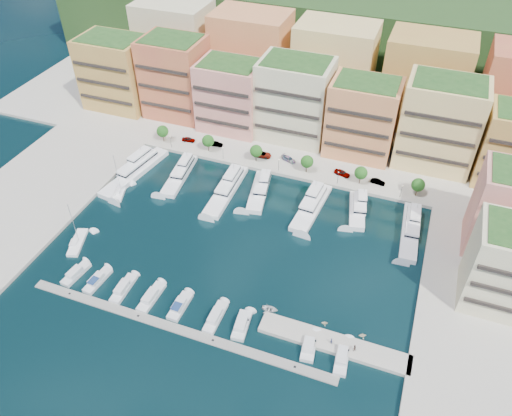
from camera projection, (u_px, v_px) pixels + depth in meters
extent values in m
plane|color=black|center=(240.00, 241.00, 127.98)|extent=(400.00, 400.00, 0.00)
cube|color=#9E998E|center=(307.00, 124.00, 172.19)|extent=(220.00, 64.00, 2.00)
cube|color=#9E998E|center=(496.00, 337.00, 105.76)|extent=(34.00, 76.00, 2.00)
cube|color=#9E998E|center=(23.00, 205.00, 138.78)|extent=(34.00, 76.00, 2.00)
cube|color=#1A3214|center=(339.00, 67.00, 206.43)|extent=(240.00, 40.00, 58.00)
cube|color=gray|center=(175.00, 329.00, 107.38)|extent=(72.00, 2.20, 0.35)
cube|color=#9E998E|center=(333.00, 345.00, 104.30)|extent=(32.00, 5.00, 2.00)
cube|color=#BA9444|center=(116.00, 73.00, 172.78)|extent=(22.00, 16.00, 24.00)
cube|color=black|center=(103.00, 83.00, 166.90)|extent=(20.24, 0.50, 0.90)
cube|color=#1E471C|center=(109.00, 38.00, 164.74)|extent=(19.36, 14.08, 0.80)
cube|color=#B84E3D|center=(175.00, 78.00, 167.70)|extent=(20.00, 16.00, 26.00)
cube|color=black|center=(163.00, 89.00, 161.82)|extent=(18.40, 0.50, 0.90)
cube|color=#1E471C|center=(171.00, 39.00, 159.01)|extent=(17.60, 14.08, 0.80)
cube|color=#EC9483|center=(231.00, 97.00, 161.98)|extent=(20.00, 15.00, 22.00)
cube|color=black|center=(221.00, 108.00, 156.45)|extent=(18.40, 0.50, 0.90)
cube|color=#1E471C|center=(229.00, 63.00, 154.59)|extent=(17.60, 13.20, 0.80)
cube|color=beige|center=(294.00, 101.00, 156.84)|extent=(22.00, 16.00, 25.00)
cube|color=black|center=(286.00, 113.00, 150.96)|extent=(20.24, 0.50, 0.90)
cube|color=#1E471C|center=(297.00, 62.00, 148.48)|extent=(19.36, 14.08, 0.80)
cube|color=#E08954|center=(362.00, 119.00, 150.20)|extent=(20.00, 15.00, 23.00)
cube|color=black|center=(357.00, 132.00, 144.68)|extent=(18.40, 0.50, 0.90)
cube|color=#1E471C|center=(368.00, 82.00, 142.49)|extent=(17.60, 13.20, 0.80)
cube|color=#E7CD7A|center=(439.00, 125.00, 144.80)|extent=(22.00, 16.00, 26.00)
cube|color=black|center=(437.00, 139.00, 138.92)|extent=(20.24, 0.50, 0.90)
cube|color=#1E471C|center=(451.00, 82.00, 136.11)|extent=(19.36, 14.08, 0.80)
cube|color=beige|center=(176.00, 44.00, 185.03)|extent=(26.00, 18.00, 30.00)
cube|color=#E08954|center=(251.00, 55.00, 177.04)|extent=(26.00, 18.00, 30.00)
cube|color=#E7CD7A|center=(334.00, 68.00, 169.05)|extent=(26.00, 18.00, 30.00)
cube|color=#BA9444|center=(424.00, 82.00, 161.06)|extent=(26.00, 18.00, 30.00)
cylinder|color=#473323|center=(163.00, 137.00, 160.90)|extent=(0.24, 0.24, 3.00)
sphere|color=#1A4714|center=(163.00, 131.00, 159.44)|extent=(3.80, 3.80, 3.80)
cylinder|color=#473323|center=(208.00, 147.00, 156.64)|extent=(0.24, 0.24, 3.00)
sphere|color=#1A4714|center=(208.00, 141.00, 155.18)|extent=(3.80, 3.80, 3.80)
cylinder|color=#473323|center=(256.00, 157.00, 152.38)|extent=(0.24, 0.24, 3.00)
sphere|color=#1A4714|center=(256.00, 151.00, 150.92)|extent=(3.80, 3.80, 3.80)
cylinder|color=#473323|center=(306.00, 168.00, 148.12)|extent=(0.24, 0.24, 3.00)
sphere|color=#1A4714|center=(307.00, 162.00, 146.66)|extent=(3.80, 3.80, 3.80)
cylinder|color=#473323|center=(360.00, 179.00, 143.86)|extent=(0.24, 0.24, 3.00)
sphere|color=#1A4714|center=(361.00, 173.00, 142.40)|extent=(3.80, 3.80, 3.80)
cylinder|color=#473323|center=(416.00, 191.00, 139.59)|extent=(0.24, 0.24, 3.00)
sphere|color=#1A4714|center=(418.00, 185.00, 138.14)|extent=(3.80, 3.80, 3.80)
cylinder|color=black|center=(171.00, 142.00, 157.87)|extent=(0.10, 0.10, 4.00)
sphere|color=#FFF2CC|center=(170.00, 136.00, 156.54)|extent=(0.30, 0.30, 0.30)
cylinder|color=black|center=(223.00, 153.00, 153.08)|extent=(0.10, 0.10, 4.00)
sphere|color=#FFF2CC|center=(223.00, 148.00, 151.75)|extent=(0.30, 0.30, 0.30)
cylinder|color=black|center=(279.00, 165.00, 148.28)|extent=(0.10, 0.10, 4.00)
sphere|color=#FFF2CC|center=(279.00, 159.00, 146.95)|extent=(0.30, 0.30, 0.30)
cylinder|color=black|center=(338.00, 178.00, 143.49)|extent=(0.10, 0.10, 4.00)
sphere|color=#FFF2CC|center=(339.00, 172.00, 142.16)|extent=(0.30, 0.30, 0.30)
cylinder|color=black|center=(401.00, 192.00, 138.69)|extent=(0.10, 0.10, 4.00)
sphere|color=#FFF2CC|center=(403.00, 186.00, 137.37)|extent=(0.30, 0.30, 0.30)
cube|color=white|center=(135.00, 174.00, 149.46)|extent=(8.83, 27.44, 2.30)
cube|color=white|center=(139.00, 163.00, 150.06)|extent=(6.08, 15.29, 1.80)
cube|color=black|center=(139.00, 163.00, 150.06)|extent=(6.14, 15.36, 0.55)
cube|color=white|center=(142.00, 155.00, 150.57)|extent=(4.00, 8.45, 1.40)
cylinder|color=#B2B2B7|center=(143.00, 148.00, 150.69)|extent=(0.14, 0.14, 1.80)
cube|color=white|center=(180.00, 177.00, 148.40)|extent=(6.68, 20.57, 2.30)
cube|color=white|center=(182.00, 167.00, 148.51)|extent=(4.86, 11.45, 1.80)
cube|color=black|center=(182.00, 167.00, 148.51)|extent=(4.92, 11.51, 0.55)
cube|color=white|center=(184.00, 160.00, 148.62)|extent=(3.32, 6.32, 1.40)
cylinder|color=#B2B2B7|center=(185.00, 153.00, 148.45)|extent=(0.14, 0.14, 1.80)
cube|color=black|center=(180.00, 178.00, 148.69)|extent=(6.74, 20.62, 0.35)
cube|color=white|center=(226.00, 192.00, 142.84)|extent=(5.37, 24.03, 2.30)
cube|color=white|center=(229.00, 181.00, 143.21)|extent=(4.25, 13.24, 1.80)
cube|color=black|center=(229.00, 181.00, 143.21)|extent=(4.31, 13.31, 0.55)
cube|color=white|center=(232.00, 173.00, 143.54)|extent=(3.05, 7.24, 1.40)
cylinder|color=#B2B2B7|center=(233.00, 166.00, 143.53)|extent=(0.14, 0.14, 1.80)
cube|color=white|center=(259.00, 193.00, 142.47)|extent=(7.64, 18.75, 2.30)
cube|color=white|center=(261.00, 184.00, 142.44)|extent=(5.36, 10.53, 1.80)
cube|color=black|center=(261.00, 184.00, 142.44)|extent=(5.43, 10.60, 0.55)
cube|color=white|center=(263.00, 176.00, 142.44)|extent=(3.58, 5.86, 1.40)
cylinder|color=#B2B2B7|center=(264.00, 170.00, 142.19)|extent=(0.14, 0.14, 1.80)
cube|color=white|center=(311.00, 209.00, 137.14)|extent=(6.60, 21.66, 2.30)
cube|color=white|center=(314.00, 198.00, 137.33)|extent=(4.97, 12.01, 1.80)
cube|color=black|center=(314.00, 198.00, 137.33)|extent=(5.03, 12.08, 0.55)
cube|color=white|center=(316.00, 190.00, 137.51)|extent=(3.47, 6.61, 1.40)
cylinder|color=#B2B2B7|center=(317.00, 183.00, 137.39)|extent=(0.14, 0.14, 1.80)
cube|color=black|center=(311.00, 210.00, 137.43)|extent=(6.65, 21.71, 0.35)
cube|color=white|center=(357.00, 212.00, 136.14)|extent=(6.96, 15.66, 2.30)
cube|color=white|center=(359.00, 203.00, 135.89)|extent=(4.90, 8.83, 1.80)
cube|color=black|center=(359.00, 203.00, 135.89)|extent=(4.97, 8.90, 0.55)
cube|color=white|center=(360.00, 196.00, 135.72)|extent=(3.28, 4.94, 1.40)
cylinder|color=#B2B2B7|center=(362.00, 189.00, 135.33)|extent=(0.14, 0.14, 1.80)
cube|color=white|center=(410.00, 233.00, 129.78)|extent=(5.65, 22.27, 2.30)
cube|color=white|center=(412.00, 222.00, 130.02)|extent=(4.26, 12.32, 1.80)
cube|color=black|center=(412.00, 222.00, 130.02)|extent=(4.32, 12.39, 0.55)
cube|color=white|center=(414.00, 213.00, 130.24)|extent=(2.97, 6.76, 1.40)
cylinder|color=#B2B2B7|center=(416.00, 205.00, 130.14)|extent=(0.14, 0.14, 1.80)
cube|color=silver|center=(76.00, 274.00, 118.91)|extent=(3.49, 8.21, 1.40)
cube|color=silver|center=(74.00, 272.00, 117.78)|extent=(2.43, 4.04, 1.10)
cube|color=black|center=(78.00, 268.00, 119.08)|extent=(1.82, 0.32, 0.55)
cube|color=silver|center=(98.00, 281.00, 117.30)|extent=(3.14, 8.38, 1.40)
cube|color=silver|center=(96.00, 279.00, 116.16)|extent=(2.25, 4.08, 1.10)
cube|color=black|center=(100.00, 274.00, 117.49)|extent=(1.79, 0.24, 0.55)
cube|color=navy|center=(93.00, 280.00, 115.01)|extent=(1.94, 2.59, 0.12)
cube|color=silver|center=(124.00, 289.00, 115.42)|extent=(2.85, 8.90, 1.40)
cube|color=silver|center=(122.00, 287.00, 114.26)|extent=(2.13, 4.30, 1.10)
cube|color=black|center=(126.00, 282.00, 115.68)|extent=(1.84, 0.16, 0.55)
cube|color=silver|center=(152.00, 298.00, 113.48)|extent=(2.93, 8.99, 1.40)
cube|color=silver|center=(150.00, 296.00, 112.32)|extent=(2.21, 4.34, 1.10)
cube|color=black|center=(154.00, 291.00, 113.75)|extent=(1.92, 0.16, 0.55)
cube|color=silver|center=(180.00, 307.00, 111.54)|extent=(2.79, 8.02, 1.40)
cube|color=silver|center=(179.00, 304.00, 110.41)|extent=(2.16, 3.86, 1.10)
cube|color=black|center=(182.00, 300.00, 111.72)|extent=(1.97, 0.11, 0.55)
cube|color=navy|center=(176.00, 306.00, 109.28)|extent=(1.93, 2.41, 0.12)
cube|color=silver|center=(216.00, 318.00, 109.22)|extent=(2.62, 8.73, 1.40)
cube|color=silver|center=(215.00, 316.00, 108.07)|extent=(2.03, 4.19, 1.10)
cube|color=black|center=(218.00, 310.00, 109.48)|extent=(1.87, 0.11, 0.55)
cube|color=silver|center=(242.00, 326.00, 107.58)|extent=(3.71, 7.96, 1.40)
cube|color=silver|center=(241.00, 324.00, 106.47)|extent=(2.63, 3.92, 1.10)
cube|color=black|center=(244.00, 319.00, 107.73)|extent=(2.05, 0.33, 0.55)
cube|color=silver|center=(309.00, 347.00, 103.58)|extent=(3.63, 7.57, 1.40)
cube|color=silver|center=(309.00, 345.00, 102.48)|extent=(2.57, 3.74, 1.10)
cube|color=black|center=(311.00, 340.00, 103.68)|extent=(1.99, 0.34, 0.55)
cube|color=silver|center=(342.00, 357.00, 101.72)|extent=(3.36, 9.05, 1.40)
cube|color=silver|center=(342.00, 355.00, 100.56)|extent=(2.38, 4.41, 1.10)
cube|color=black|center=(344.00, 349.00, 101.99)|extent=(1.86, 0.27, 0.55)
cube|color=white|center=(120.00, 192.00, 142.93)|extent=(5.26, 9.03, 1.20)
cube|color=white|center=(118.00, 192.00, 141.74)|extent=(2.21, 2.55, 0.60)
cylinder|color=#B2B2B7|center=(117.00, 173.00, 138.96)|extent=(0.14, 0.14, 12.00)
cylinder|color=#B2B2B7|center=(117.00, 190.00, 140.97)|extent=(1.31, 3.71, 0.10)
cube|color=white|center=(78.00, 243.00, 127.12)|extent=(5.83, 10.14, 1.20)
cube|color=white|center=(75.00, 243.00, 125.84)|extent=(2.38, 2.85, 0.60)
cylinder|color=#B2B2B7|center=(73.00, 223.00, 123.19)|extent=(0.14, 0.14, 12.00)
cylinder|color=#B2B2B7|center=(73.00, 242.00, 125.04)|extent=(1.53, 4.18, 0.10)
imported|color=silver|center=(270.00, 309.00, 110.88)|extent=(3.86, 2.89, 0.76)
imported|color=beige|center=(362.00, 335.00, 105.56)|extent=(2.17, 2.04, 0.91)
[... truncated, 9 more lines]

